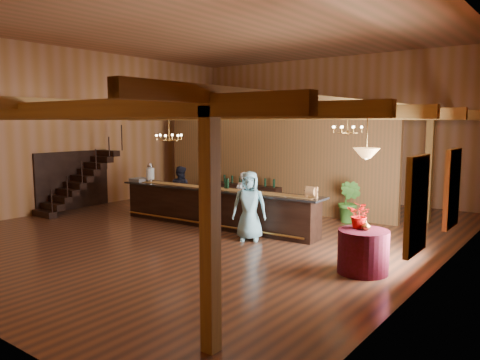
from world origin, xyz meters
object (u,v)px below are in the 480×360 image
Objects in this scene: staff_second at (181,190)px; beverage_dispenser at (150,173)px; raffle_drum at (311,191)px; chandelier_right at (348,129)px; tasting_bar at (215,207)px; pendant_lamp at (366,153)px; chandelier_left at (169,137)px; floor_plant at (349,202)px; guest at (249,206)px; bartender at (244,198)px; round_table at (363,252)px; backbar_shelf at (244,196)px.

beverage_dispenser is at bearing 48.57° from staff_second.
chandelier_right is (0.39, 1.17, 1.53)m from raffle_drum.
pendant_lamp is at bearing -18.60° from tasting_bar.
chandelier_left is 0.63× the size of floor_plant.
guest is at bearing 167.24° from pendant_lamp.
bartender is (2.24, 0.81, -1.77)m from chandelier_left.
raffle_drum is 2.76m from pendant_lamp.
pendant_lamp is 5.29m from bartender.
round_table is 1.97m from pendant_lamp.
guest is 1.38× the size of floor_plant.
chandelier_left is (-6.78, 1.34, 2.11)m from round_table.
chandelier_right and pendant_lamp have the same top height.
bartender is at bearing -169.55° from chandelier_right.
raffle_drum is 0.22× the size of bartender.
round_table is at bearing -18.60° from tasting_bar.
chandelier_left is 1.01× the size of chandelier_right.
staff_second is at bearing 163.20° from pendant_lamp.
guest is at bearing -131.87° from chandelier_right.
raffle_drum is at bearing 142.68° from round_table.
chandelier_left is 3.86m from guest.
floor_plant is (1.19, 3.46, -0.24)m from guest.
staff_second is (-2.07, 0.71, 0.23)m from tasting_bar.
bartender is (-2.54, 0.63, -0.50)m from raffle_drum.
raffle_drum is at bearing -0.97° from tasting_bar.
guest is at bearing 119.81° from bartender.
staff_second is at bearing 173.08° from raffle_drum.
staff_second is (-7.11, 2.15, -1.61)m from pendant_lamp.
chandelier_right is at bearing 18.68° from guest.
raffle_drum is 0.38× the size of pendant_lamp.
backbar_shelf is 3.22× the size of pendant_lamp.
pendant_lamp is (2.00, -1.53, 1.12)m from raffle_drum.
tasting_bar is at bearing 1.54° from beverage_dispenser.
chandelier_right reaches higher than backbar_shelf.
beverage_dispenser is (-2.64, -0.07, 0.83)m from tasting_bar.
backbar_shelf is at bearing 98.61° from guest.
pendant_lamp is (6.78, -1.34, -0.15)m from chandelier_left.
chandelier_left is 1.96m from staff_second.
raffle_drum is 2.67m from bartender.
raffle_drum is 0.26× the size of floor_plant.
staff_second is (0.57, 0.78, -0.61)m from beverage_dispenser.
floor_plant reaches higher than backbar_shelf.
bartender is at bearing 101.13° from guest.
floor_plant reaches higher than round_table.
round_table is at bearing -62.87° from floor_plant.
round_table is 4.75m from floor_plant.
tasting_bar is 5.20× the size of floor_plant.
raffle_drum is at bearing 0.36° from guest.
staff_second is 0.89× the size of guest.
bartender is at bearing 52.62° from tasting_bar.
pendant_lamp is 7.60m from staff_second.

